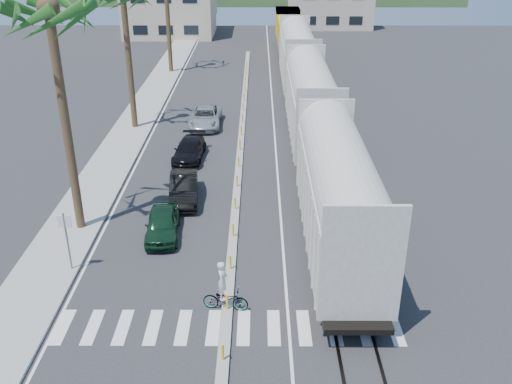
% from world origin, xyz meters
% --- Properties ---
extents(ground, '(140.00, 140.00, 0.00)m').
position_xyz_m(ground, '(0.00, 0.00, 0.00)').
color(ground, '#28282B').
rests_on(ground, ground).
extents(sidewalk, '(3.00, 90.00, 0.15)m').
position_xyz_m(sidewalk, '(-8.50, 25.00, 0.07)').
color(sidewalk, gray).
rests_on(sidewalk, ground).
extents(rails, '(1.56, 100.00, 0.06)m').
position_xyz_m(rails, '(5.00, 28.00, 0.03)').
color(rails, black).
rests_on(rails, ground).
extents(median, '(0.45, 60.00, 0.85)m').
position_xyz_m(median, '(0.00, 19.96, 0.09)').
color(median, gray).
rests_on(median, ground).
extents(crosswalk, '(14.00, 2.20, 0.01)m').
position_xyz_m(crosswalk, '(0.00, -2.00, 0.01)').
color(crosswalk, silver).
rests_on(crosswalk, ground).
extents(lane_markings, '(9.42, 90.00, 0.01)m').
position_xyz_m(lane_markings, '(-2.15, 25.00, 0.00)').
color(lane_markings, silver).
rests_on(lane_markings, ground).
extents(freight_train, '(3.00, 60.94, 5.85)m').
position_xyz_m(freight_train, '(5.00, 24.32, 2.91)').
color(freight_train, '#B0AEA1').
rests_on(freight_train, ground).
extents(street_sign, '(0.60, 0.08, 3.00)m').
position_xyz_m(street_sign, '(-7.30, 2.00, 1.97)').
color(street_sign, slate).
rests_on(street_sign, ground).
extents(car_lead, '(2.22, 4.28, 1.38)m').
position_xyz_m(car_lead, '(-3.60, 5.30, 0.69)').
color(car_lead, '#10301D').
rests_on(car_lead, ground).
extents(car_second, '(2.35, 4.74, 1.47)m').
position_xyz_m(car_second, '(-2.99, 9.44, 0.73)').
color(car_second, black).
rests_on(car_second, ground).
extents(car_third, '(2.37, 4.77, 1.32)m').
position_xyz_m(car_third, '(-3.37, 15.64, 0.66)').
color(car_third, black).
rests_on(car_third, ground).
extents(car_rear, '(2.37, 5.11, 1.42)m').
position_xyz_m(car_rear, '(-2.87, 22.60, 0.71)').
color(car_rear, '#B8BBBE').
rests_on(car_rear, ground).
extents(cyclist, '(1.19, 2.07, 2.28)m').
position_xyz_m(cyclist, '(-0.09, -0.80, 0.72)').
color(cyclist, '#9EA0A5').
rests_on(cyclist, ground).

